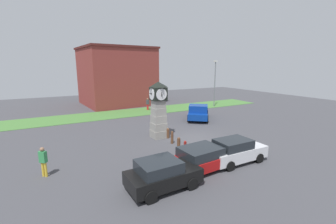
% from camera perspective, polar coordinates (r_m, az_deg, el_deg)
% --- Properties ---
extents(ground_plane, '(71.33, 71.33, 0.00)m').
position_cam_1_polar(ground_plane, '(20.11, 6.17, -6.63)').
color(ground_plane, '#424247').
extents(clock_tower, '(1.60, 1.55, 4.97)m').
position_cam_1_polar(clock_tower, '(19.62, -2.44, 0.59)').
color(clock_tower, gray).
rests_on(clock_tower, ground_plane).
extents(bollard_near_tower, '(0.28, 0.28, 0.92)m').
position_cam_1_polar(bollard_near_tower, '(19.89, -0.04, -5.36)').
color(bollard_near_tower, brown).
rests_on(bollard_near_tower, ground_plane).
extents(bollard_mid_row, '(0.21, 0.21, 1.05)m').
position_cam_1_polar(bollard_mid_row, '(18.53, 1.05, -6.43)').
color(bollard_mid_row, brown).
rests_on(bollard_mid_row, ground_plane).
extents(bollard_far_row, '(0.26, 0.26, 0.93)m').
position_cam_1_polar(bollard_far_row, '(17.40, 2.73, -7.88)').
color(bollard_far_row, brown).
rests_on(bollard_far_row, ground_plane).
extents(bollard_end_row, '(0.20, 0.20, 1.06)m').
position_cam_1_polar(bollard_end_row, '(16.29, 4.36, -9.04)').
color(bollard_end_row, maroon).
rests_on(bollard_end_row, ground_plane).
extents(car_navy_sedan, '(3.88, 2.14, 1.57)m').
position_cam_1_polar(car_navy_sedan, '(12.07, -1.49, -15.46)').
color(car_navy_sedan, black).
rests_on(car_navy_sedan, ground_plane).
extents(car_near_tower, '(4.56, 2.34, 1.47)m').
position_cam_1_polar(car_near_tower, '(14.24, 8.94, -11.39)').
color(car_near_tower, '#A51111').
rests_on(car_near_tower, ground_plane).
extents(car_by_building, '(4.13, 1.89, 1.60)m').
position_cam_1_polar(car_by_building, '(15.65, 16.70, -9.36)').
color(car_by_building, silver).
rests_on(car_by_building, ground_plane).
extents(pickup_truck, '(4.88, 5.40, 1.85)m').
position_cam_1_polar(pickup_truck, '(27.02, 7.71, 0.15)').
color(pickup_truck, navy).
rests_on(pickup_truck, ground_plane).
extents(pedestrian_near_bench, '(0.46, 0.45, 1.79)m').
position_cam_1_polar(pedestrian_near_bench, '(14.91, -29.12, -10.56)').
color(pedestrian_near_bench, gold).
rests_on(pedestrian_near_bench, ground_plane).
extents(pedestrian_crossing_lot, '(0.33, 0.45, 1.72)m').
position_cam_1_polar(pedestrian_crossing_lot, '(32.30, -5.20, 2.21)').
color(pedestrian_crossing_lot, red).
rests_on(pedestrian_crossing_lot, ground_plane).
extents(street_lamp_near_road, '(0.50, 0.24, 7.06)m').
position_cam_1_polar(street_lamp_near_road, '(35.44, 11.82, 7.82)').
color(street_lamp_near_road, slate).
rests_on(street_lamp_near_road, ground_plane).
extents(warehouse_blue_far, '(11.45, 11.33, 9.16)m').
position_cam_1_polar(warehouse_blue_far, '(38.32, -12.93, 8.87)').
color(warehouse_blue_far, maroon).
rests_on(warehouse_blue_far, ground_plane).
extents(grass_verge_far, '(42.80, 5.16, 0.04)m').
position_cam_1_polar(grass_verge_far, '(30.92, -9.87, -0.17)').
color(grass_verge_far, '#477A38').
rests_on(grass_verge_far, ground_plane).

